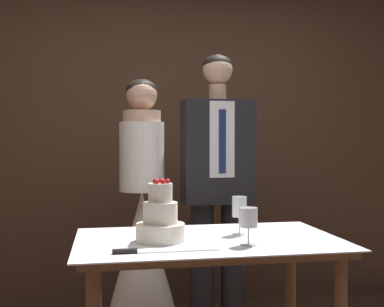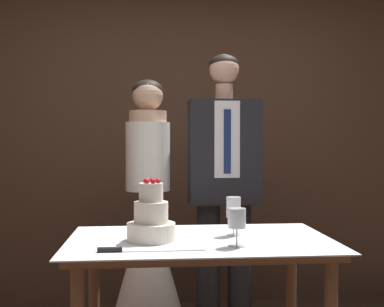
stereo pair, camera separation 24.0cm
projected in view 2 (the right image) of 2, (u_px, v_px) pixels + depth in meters
The scene contains 8 objects.
wall_back at pixel (181, 126), 3.84m from camera, with size 4.67×0.12×2.79m, color #513828.
cake_table at pixel (200, 263), 2.23m from camera, with size 1.22×0.74×0.82m.
tiered_cake at pixel (151, 220), 2.18m from camera, with size 0.22×0.22×0.28m.
cake_knife at pixel (131, 250), 1.96m from camera, with size 0.44×0.02×0.02m.
wine_glass_near at pixel (234, 208), 2.31m from camera, with size 0.07×0.07×0.19m.
wine_glass_middle at pixel (237, 220), 2.06m from camera, with size 0.08×0.08×0.17m.
bride at pixel (148, 246), 3.05m from camera, with size 0.54×0.54×1.67m.
groom at pixel (224, 181), 3.08m from camera, with size 0.45×0.25×1.83m.
Camera 2 is at (-0.25, -1.88, 1.27)m, focal length 45.00 mm.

